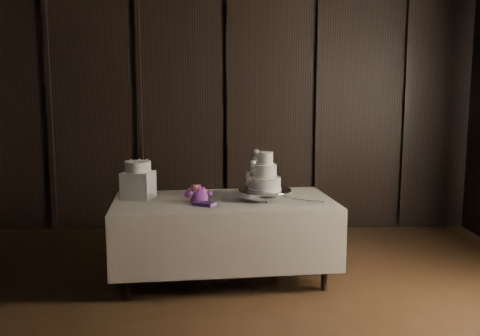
% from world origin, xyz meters
% --- Properties ---
extents(room, '(6.08, 7.08, 3.08)m').
position_xyz_m(room, '(0.00, 0.00, 1.50)').
color(room, black).
rests_on(room, ground).
extents(display_table, '(2.09, 1.24, 0.76)m').
position_xyz_m(display_table, '(-0.06, 1.63, 0.42)').
color(display_table, beige).
rests_on(display_table, ground).
extents(cake_stand, '(0.55, 0.55, 0.09)m').
position_xyz_m(cake_stand, '(0.31, 1.63, 0.81)').
color(cake_stand, silver).
rests_on(cake_stand, display_table).
extents(wedding_cake, '(0.32, 0.29, 0.35)m').
position_xyz_m(wedding_cake, '(0.29, 1.62, 0.99)').
color(wedding_cake, white).
rests_on(wedding_cake, cake_stand).
extents(bouquet, '(0.46, 0.50, 0.19)m').
position_xyz_m(bouquet, '(-0.28, 1.50, 0.83)').
color(bouquet, '#D04A85').
rests_on(bouquet, display_table).
extents(box_pedestal, '(0.31, 0.31, 0.25)m').
position_xyz_m(box_pedestal, '(-0.84, 1.69, 0.89)').
color(box_pedestal, white).
rests_on(box_pedestal, display_table).
extents(small_cake, '(0.25, 0.25, 0.10)m').
position_xyz_m(small_cake, '(-0.84, 1.69, 1.06)').
color(small_cake, white).
rests_on(small_cake, box_pedestal).
extents(cake_knife, '(0.31, 0.24, 0.01)m').
position_xyz_m(cake_knife, '(0.64, 1.58, 0.77)').
color(cake_knife, silver).
rests_on(cake_knife, display_table).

